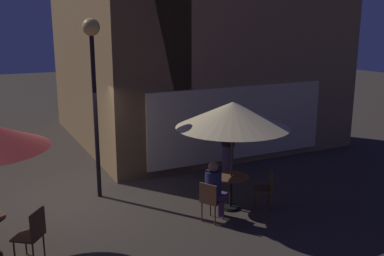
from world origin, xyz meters
name	(u,v)px	position (x,y,z in m)	size (l,w,h in m)	color
ground_plane	(75,204)	(0.00, 0.00, 0.00)	(60.00, 60.00, 0.00)	#3C332B
street_lamp_near_corner	(93,64)	(0.63, 0.20, 3.15)	(0.39, 0.39, 4.14)	black
cafe_table_0	(231,184)	(3.05, -1.83, 0.58)	(0.79, 0.79, 0.77)	black
patio_umbrella_0	(233,115)	(3.05, -1.83, 2.13)	(2.44, 2.44, 2.41)	black
cafe_chair_0	(211,198)	(2.32, -2.21, 0.52)	(0.55, 0.55, 0.86)	brown
cafe_chair_1	(267,186)	(3.73, -2.21, 0.55)	(0.52, 0.52, 0.90)	#4E3822
cafe_chair_2	(33,231)	(-1.14, -2.19, 0.56)	(0.61, 0.61, 0.94)	brown
patron_seated_0	(214,187)	(2.44, -2.15, 0.73)	(0.54, 0.48, 1.29)	#593962
patron_standing_2	(228,146)	(4.10, 0.03, 0.84)	(0.35, 0.35, 1.67)	#5D405F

